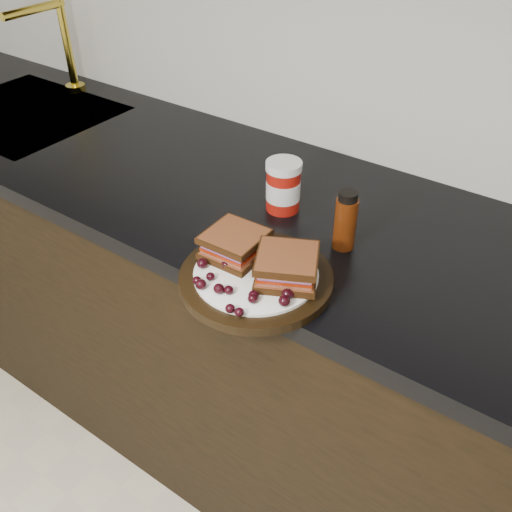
% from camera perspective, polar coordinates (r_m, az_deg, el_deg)
% --- Properties ---
extents(base_cabinets, '(3.96, 0.58, 0.86)m').
position_cam_1_polar(base_cabinets, '(1.51, 6.78, -12.09)').
color(base_cabinets, black).
rests_on(base_cabinets, ground_plane).
extents(countertop, '(3.98, 0.60, 0.04)m').
position_cam_1_polar(countertop, '(1.21, 8.29, 2.08)').
color(countertop, black).
rests_on(countertop, base_cabinets).
extents(sink, '(0.50, 0.42, 0.16)m').
position_cam_1_polar(sink, '(1.87, -21.93, 11.85)').
color(sink, '#B2B2B7').
rests_on(sink, countertop).
extents(faucet, '(0.06, 0.22, 0.28)m').
position_cam_1_polar(faucet, '(1.91, -18.33, 19.35)').
color(faucet, gold).
rests_on(faucet, countertop).
extents(plate, '(0.28, 0.28, 0.02)m').
position_cam_1_polar(plate, '(1.03, 0.00, -2.26)').
color(plate, black).
rests_on(plate, countertop).
extents(sandwich_left, '(0.11, 0.11, 0.05)m').
position_cam_1_polar(sandwich_left, '(1.05, -2.14, 1.19)').
color(sandwich_left, brown).
rests_on(sandwich_left, plate).
extents(sandwich_right, '(0.14, 0.14, 0.05)m').
position_cam_1_polar(sandwich_right, '(1.00, 3.09, -1.06)').
color(sandwich_right, brown).
rests_on(sandwich_right, plate).
extents(grape_0, '(0.02, 0.02, 0.02)m').
position_cam_1_polar(grape_0, '(1.03, -5.40, -0.73)').
color(grape_0, black).
rests_on(grape_0, plate).
extents(grape_1, '(0.02, 0.02, 0.01)m').
position_cam_1_polar(grape_1, '(1.01, -4.59, -2.05)').
color(grape_1, black).
rests_on(grape_1, plate).
extents(grape_2, '(0.02, 0.02, 0.01)m').
position_cam_1_polar(grape_2, '(1.00, -5.93, -2.44)').
color(grape_2, black).
rests_on(grape_2, plate).
extents(grape_3, '(0.02, 0.02, 0.02)m').
position_cam_1_polar(grape_3, '(0.99, -5.53, -2.83)').
color(grape_3, black).
rests_on(grape_3, plate).
extents(grape_4, '(0.02, 0.02, 0.02)m').
position_cam_1_polar(grape_4, '(0.98, -3.74, -3.28)').
color(grape_4, black).
rests_on(grape_4, plate).
extents(grape_5, '(0.02, 0.02, 0.02)m').
position_cam_1_polar(grape_5, '(0.98, -2.76, -3.41)').
color(grape_5, black).
rests_on(grape_5, plate).
extents(grape_6, '(0.02, 0.02, 0.02)m').
position_cam_1_polar(grape_6, '(0.94, -2.61, -5.26)').
color(grape_6, black).
rests_on(grape_6, plate).
extents(grape_7, '(0.02, 0.02, 0.02)m').
position_cam_1_polar(grape_7, '(0.93, -1.68, -5.61)').
color(grape_7, black).
rests_on(grape_7, plate).
extents(grape_8, '(0.02, 0.02, 0.02)m').
position_cam_1_polar(grape_8, '(0.96, -0.33, -4.28)').
color(grape_8, black).
rests_on(grape_8, plate).
extents(grape_9, '(0.02, 0.02, 0.02)m').
position_cam_1_polar(grape_9, '(0.96, -0.24, -3.95)').
color(grape_9, black).
rests_on(grape_9, plate).
extents(grape_10, '(0.02, 0.02, 0.02)m').
position_cam_1_polar(grape_10, '(0.95, 2.85, -4.50)').
color(grape_10, black).
rests_on(grape_10, plate).
extents(grape_11, '(0.02, 0.02, 0.02)m').
position_cam_1_polar(grape_11, '(0.97, 3.11, -3.79)').
color(grape_11, black).
rests_on(grape_11, plate).
extents(grape_12, '(0.02, 0.02, 0.01)m').
position_cam_1_polar(grape_12, '(0.97, 3.37, -3.83)').
color(grape_12, black).
rests_on(grape_12, plate).
extents(grape_13, '(0.02, 0.02, 0.02)m').
position_cam_1_polar(grape_13, '(0.99, 4.29, -2.51)').
color(grape_13, black).
rests_on(grape_13, plate).
extents(grape_14, '(0.02, 0.02, 0.01)m').
position_cam_1_polar(grape_14, '(1.01, 4.50, -1.70)').
color(grape_14, black).
rests_on(grape_14, plate).
extents(grape_15, '(0.02, 0.02, 0.02)m').
position_cam_1_polar(grape_15, '(1.02, 3.26, -1.21)').
color(grape_15, black).
rests_on(grape_15, plate).
extents(grape_16, '(0.02, 0.02, 0.02)m').
position_cam_1_polar(grape_16, '(1.08, -0.86, 1.25)').
color(grape_16, black).
rests_on(grape_16, plate).
extents(grape_17, '(0.02, 0.02, 0.02)m').
position_cam_1_polar(grape_17, '(1.07, -0.88, 0.70)').
color(grape_17, black).
rests_on(grape_17, plate).
extents(grape_18, '(0.02, 0.02, 0.02)m').
position_cam_1_polar(grape_18, '(1.07, -2.79, 0.99)').
color(grape_18, black).
rests_on(grape_18, plate).
extents(grape_19, '(0.02, 0.02, 0.02)m').
position_cam_1_polar(grape_19, '(1.07, -3.24, 0.63)').
color(grape_19, black).
rests_on(grape_19, plate).
extents(grape_20, '(0.02, 0.02, 0.02)m').
position_cam_1_polar(grape_20, '(1.03, -3.05, -0.89)').
color(grape_20, black).
rests_on(grape_20, plate).
extents(grape_21, '(0.02, 0.02, 0.01)m').
position_cam_1_polar(grape_21, '(1.06, -1.02, 0.30)').
color(grape_21, black).
rests_on(grape_21, plate).
extents(grape_22, '(0.02, 0.02, 0.02)m').
position_cam_1_polar(grape_22, '(1.06, -1.78, 0.21)').
color(grape_22, black).
rests_on(grape_22, plate).
extents(grape_23, '(0.02, 0.02, 0.02)m').
position_cam_1_polar(grape_23, '(1.07, -4.09, 0.92)').
color(grape_23, black).
rests_on(grape_23, plate).
extents(condiment_jar, '(0.09, 0.09, 0.11)m').
position_cam_1_polar(condiment_jar, '(1.22, 2.74, 7.01)').
color(condiment_jar, '#97130B').
rests_on(condiment_jar, countertop).
extents(oil_bottle, '(0.05, 0.05, 0.12)m').
position_cam_1_polar(oil_bottle, '(1.11, 8.94, 3.57)').
color(oil_bottle, '#461A07').
rests_on(oil_bottle, countertop).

